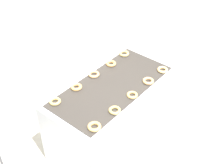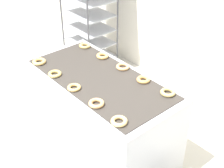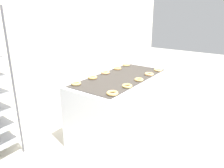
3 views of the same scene
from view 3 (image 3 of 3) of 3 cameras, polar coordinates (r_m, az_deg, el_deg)
ground_plane at (r=3.06m, az=12.35°, el=-15.31°), size 14.00×14.00×0.00m
wall_back at (r=3.86m, az=-17.03°, el=13.76°), size 8.00×0.05×2.80m
fryer_machine at (r=3.10m, az=2.27°, el=-5.49°), size 1.52×0.75×0.83m
glaze_bin at (r=4.13m, az=10.86°, el=-3.16°), size 0.38×0.37×0.33m
donut_near_leftmost at (r=2.35m, az=0.09°, el=-2.38°), size 0.13×0.13×0.03m
donut_near_left at (r=2.57m, az=3.96°, el=-0.50°), size 0.12×0.12×0.03m
donut_near_center at (r=2.82m, az=7.04°, el=1.15°), size 0.12×0.12×0.03m
donut_near_right at (r=3.08m, az=9.68°, el=2.59°), size 0.13×0.13×0.03m
donut_near_rightmost at (r=3.32m, az=11.95°, el=3.65°), size 0.12×0.12×0.03m
donut_far_leftmost at (r=2.68m, az=-9.36°, el=0.13°), size 0.12×0.12×0.03m
donut_far_left at (r=2.89m, az=-5.12°, el=1.73°), size 0.12×0.12×0.03m
donut_far_center at (r=3.11m, az=-1.77°, el=3.03°), size 0.13×0.13×0.03m
donut_far_right at (r=3.33m, az=1.43°, el=4.12°), size 0.12×0.12×0.03m
donut_far_rightmost at (r=3.55m, az=3.71°, el=5.05°), size 0.13×0.13×0.03m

